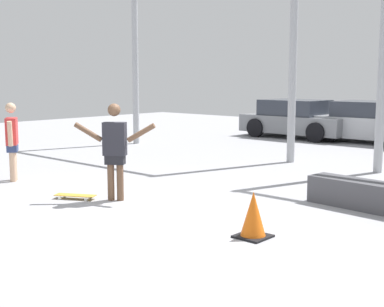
% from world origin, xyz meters
% --- Properties ---
extents(ground_plane, '(36.00, 36.00, 0.00)m').
position_xyz_m(ground_plane, '(0.00, 0.00, 0.00)').
color(ground_plane, '#9E9EA3').
extents(skateboarder, '(1.27, 0.90, 1.73)m').
position_xyz_m(skateboarder, '(-1.16, 0.01, 0.97)').
color(skateboarder, brown).
rests_on(skateboarder, ground_plane).
extents(skateboard, '(0.76, 0.54, 0.08)m').
position_xyz_m(skateboard, '(-1.78, -0.42, 0.06)').
color(skateboard, gold).
rests_on(skateboard, ground_plane).
extents(grind_box, '(2.50, 0.71, 0.47)m').
position_xyz_m(grind_box, '(2.68, 2.35, 0.23)').
color(grind_box, '#47474C').
rests_on(grind_box, ground_plane).
extents(canopy_support_left, '(6.12, 0.20, 6.38)m').
position_xyz_m(canopy_support_left, '(-4.12, 5.88, 3.90)').
color(canopy_support_left, '#A5A8AD').
rests_on(canopy_support_left, ground_plane).
extents(parked_car_grey, '(4.07, 2.06, 1.37)m').
position_xyz_m(parked_car_grey, '(-4.04, 11.00, 0.66)').
color(parked_car_grey, slate).
rests_on(parked_car_grey, ground_plane).
extents(parked_car_silver, '(4.62, 2.09, 1.38)m').
position_xyz_m(parked_car_silver, '(-1.15, 11.40, 0.67)').
color(parked_car_silver, '#B7BABF').
rests_on(parked_car_silver, ground_plane).
extents(bystander, '(0.68, 0.53, 1.65)m').
position_xyz_m(bystander, '(-4.19, -0.25, 0.90)').
color(bystander, '#DBAD89').
rests_on(bystander, ground_plane).
extents(traffic_cone, '(0.43, 0.43, 0.64)m').
position_xyz_m(traffic_cone, '(1.97, -0.19, 0.31)').
color(traffic_cone, black).
rests_on(traffic_cone, ground_plane).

